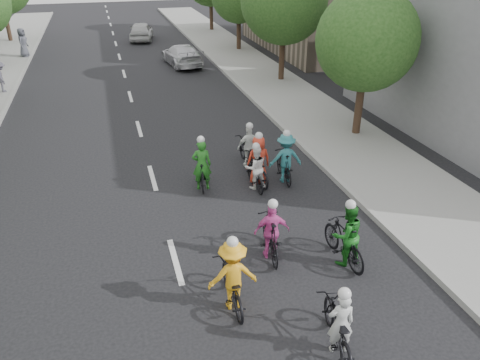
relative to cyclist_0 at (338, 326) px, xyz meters
name	(u,v)px	position (x,y,z in m)	size (l,w,h in m)	color
ground	(176,261)	(-2.69, 3.77, -0.56)	(120.00, 120.00, 0.00)	black
sidewalk_right	(306,111)	(5.31, 13.77, -0.48)	(4.00, 80.00, 0.15)	gray
curb_right	(268,114)	(3.36, 13.77, -0.47)	(0.18, 80.00, 0.18)	#999993
tree_r_0	(367,40)	(6.11, 10.37, 3.41)	(4.00, 4.00, 5.97)	black
tree_r_1	(284,0)	(6.11, 19.37, 3.96)	(4.80, 4.80, 6.93)	black
cyclist_0	(338,326)	(0.00, 0.00, 0.00)	(1.04, 2.05, 1.59)	black
cyclist_1	(345,238)	(1.49, 2.57, 0.14)	(0.87, 1.93, 1.85)	black
cyclist_2	(232,280)	(-1.69, 1.82, 0.13)	(1.13, 1.91, 1.87)	black
cyclist_3	(271,234)	(-0.23, 3.35, 0.09)	(0.96, 1.94, 1.72)	black
cyclist_4	(258,165)	(0.76, 7.46, 0.08)	(0.86, 1.93, 1.85)	black
cyclist_5	(202,170)	(-1.16, 7.57, 0.10)	(0.69, 1.64, 1.89)	black
cyclist_6	(255,171)	(0.55, 7.13, 0.02)	(0.73, 1.75, 1.63)	black
cyclist_7	(285,161)	(1.68, 7.31, 0.17)	(1.17, 1.80, 1.88)	black
cyclist_8	(249,151)	(0.85, 8.81, 0.04)	(0.93, 1.99, 1.70)	black
follow_car_lead	(182,55)	(1.21, 25.00, 0.12)	(1.90, 4.66, 1.35)	silver
follow_car_trail	(141,31)	(-0.50, 34.64, 0.18)	(1.75, 4.34, 1.48)	silver
spectator_0	(1,77)	(-9.16, 21.10, 0.39)	(1.03, 0.59, 1.60)	#4F4D59
spectator_2	(23,42)	(-9.06, 30.05, 0.55)	(0.94, 0.61, 1.92)	#4F515C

